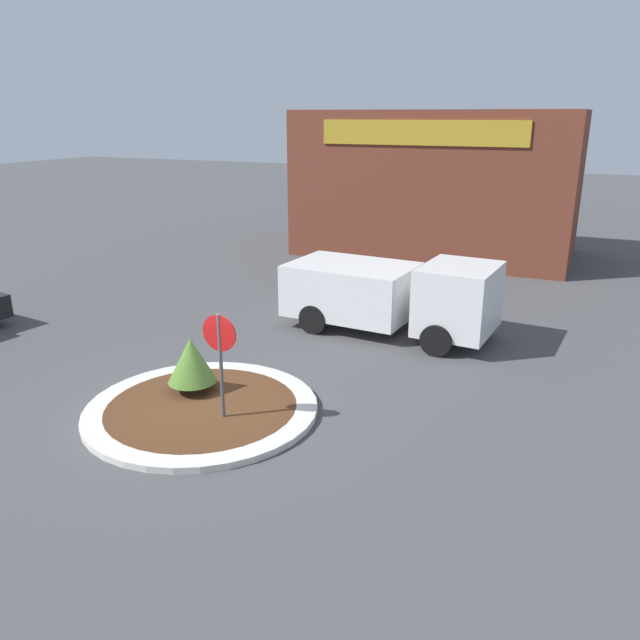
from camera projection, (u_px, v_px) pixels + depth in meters
name	position (u px, v px, depth m)	size (l,w,h in m)	color
ground_plane	(202.00, 411.00, 12.53)	(120.00, 120.00, 0.00)	#474749
traffic_island	(202.00, 409.00, 12.51)	(4.65, 4.65, 0.13)	beige
stop_sign	(220.00, 349.00, 11.60)	(0.71, 0.07, 2.21)	#4C4C51
island_shrub	(191.00, 360.00, 12.95)	(1.01, 1.01, 1.17)	brown
utility_truck	(390.00, 293.00, 16.77)	(5.75, 2.75, 2.07)	silver
storefront_building	(438.00, 183.00, 26.06)	(11.05, 6.07, 5.85)	brown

